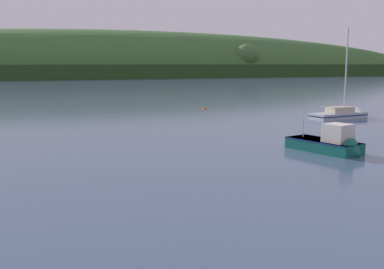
% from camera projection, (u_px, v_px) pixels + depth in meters
% --- Properties ---
extents(far_shoreline_hill, '(501.17, 131.09, 44.19)m').
position_uv_depth(far_shoreline_hill, '(114.00, 75.00, 226.81)').
color(far_shoreline_hill, '#27431B').
rests_on(far_shoreline_hill, ground).
extents(sailboat_near_mooring, '(7.37, 2.46, 10.70)m').
position_uv_depth(sailboat_near_mooring, '(345.00, 116.00, 50.55)').
color(sailboat_near_mooring, '#ADB2BC').
rests_on(sailboat_near_mooring, ground).
extents(fishing_boat_moored, '(2.94, 5.72, 3.45)m').
position_uv_depth(fishing_boat_moored, '(330.00, 146.00, 30.97)').
color(fishing_boat_moored, '#0F564C').
rests_on(fishing_boat_moored, ground).
extents(mooring_buoy_midchannel, '(0.46, 0.46, 0.54)m').
position_uv_depth(mooring_buoy_midchannel, '(205.00, 109.00, 60.10)').
color(mooring_buoy_midchannel, '#EA5B19').
rests_on(mooring_buoy_midchannel, ground).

